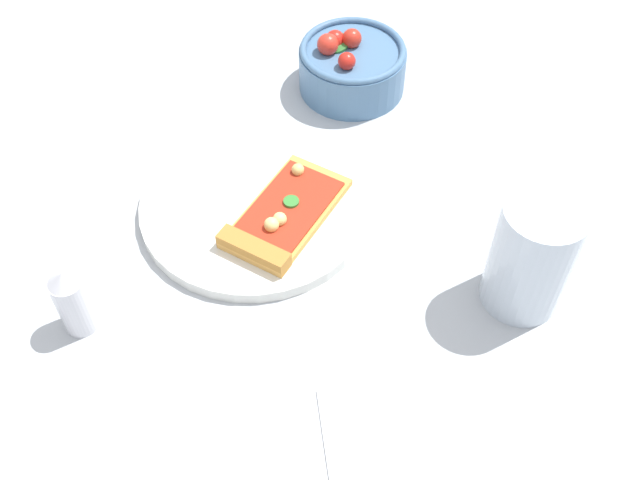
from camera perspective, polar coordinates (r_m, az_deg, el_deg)
ground_plane at (r=0.81m, az=-3.97°, el=0.63°), size 2.40×2.40×0.00m
plate at (r=0.82m, az=-4.86°, el=2.62°), size 0.25×0.25×0.01m
pizza_slice_main at (r=0.79m, az=-2.95°, el=1.61°), size 0.15×0.16×0.02m
salad_bowl at (r=0.95m, az=2.38°, el=12.89°), size 0.13×0.13×0.08m
soda_glass at (r=0.73m, az=15.51°, el=-1.37°), size 0.08×0.08×0.13m
paper_napkin at (r=0.67m, az=5.49°, el=-15.78°), size 0.12×0.15×0.00m
pepper_shaker at (r=0.74m, az=-18.03°, el=-4.31°), size 0.03×0.03×0.08m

